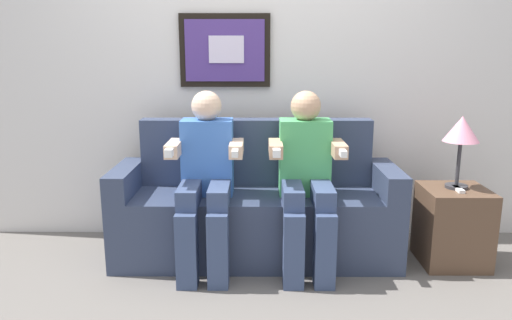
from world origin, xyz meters
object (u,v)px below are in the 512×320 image
side_table_right (453,226)px  table_lamp (461,132)px  person_on_left (206,174)px  person_on_right (306,175)px  spare_remote_on_table (458,189)px  couch (256,211)px

side_table_right → table_lamp: (0.01, 0.01, 0.61)m
person_on_left → side_table_right: bearing=2.2°
person_on_left → table_lamp: size_ratio=2.41×
person_on_right → spare_remote_on_table: bearing=0.7°
person_on_left → spare_remote_on_table: 1.57m
person_on_left → side_table_right: (1.58, 0.06, -0.36)m
spare_remote_on_table → side_table_right: bearing=80.7°
couch → spare_remote_on_table: bearing=-7.0°
couch → person_on_left: person_on_left is taller
person_on_right → table_lamp: (0.96, 0.08, 0.25)m
side_table_right → person_on_right: bearing=-176.3°
person_on_right → couch: bearing=151.6°
table_lamp → person_on_right: bearing=-175.5°
couch → person_on_left: 0.46m
couch → table_lamp: table_lamp is taller
person_on_left → spare_remote_on_table: (1.57, 0.01, -0.10)m
side_table_right → table_lamp: table_lamp is taller
couch → spare_remote_on_table: (1.26, -0.15, 0.20)m
person_on_left → spare_remote_on_table: size_ratio=8.54×
person_on_left → side_table_right: 1.62m
person_on_right → side_table_right: size_ratio=2.22×
table_lamp → spare_remote_on_table: 0.35m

